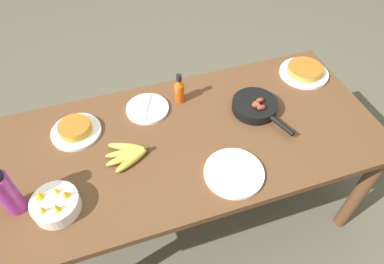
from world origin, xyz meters
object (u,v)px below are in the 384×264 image
(banana_bunch, at_px, (129,154))
(frittata_plate_center, at_px, (76,130))
(skillet, at_px, (255,106))
(frittata_plate_side, at_px, (304,71))
(fruit_bowl_mango, at_px, (56,204))
(empty_plate_near_front, at_px, (147,109))
(water_bottle, at_px, (6,192))
(hot_sauce_bottle, at_px, (179,90))
(empty_plate_far_left, at_px, (234,173))

(banana_bunch, distance_m, frittata_plate_center, 0.30)
(skillet, bearing_deg, frittata_plate_side, 95.06)
(frittata_plate_center, bearing_deg, fruit_bowl_mango, -106.18)
(empty_plate_near_front, bearing_deg, skillet, -18.76)
(water_bottle, distance_m, hot_sauce_bottle, 0.88)
(skillet, height_order, water_bottle, water_bottle)
(skillet, relative_size, empty_plate_far_left, 1.36)
(skillet, distance_m, fruit_bowl_mango, 1.00)
(frittata_plate_side, xyz_separation_m, hot_sauce_bottle, (-0.71, 0.01, 0.05))
(empty_plate_far_left, height_order, hot_sauce_bottle, hot_sauce_bottle)
(fruit_bowl_mango, height_order, hot_sauce_bottle, hot_sauce_bottle)
(banana_bunch, relative_size, empty_plate_far_left, 0.79)
(empty_plate_far_left, relative_size, hot_sauce_bottle, 1.54)
(banana_bunch, distance_m, hot_sauce_bottle, 0.42)
(fruit_bowl_mango, relative_size, hot_sauce_bottle, 1.11)
(banana_bunch, relative_size, frittata_plate_center, 0.88)
(empty_plate_near_front, relative_size, hot_sauce_bottle, 1.27)
(water_bottle, bearing_deg, banana_bunch, 12.95)
(frittata_plate_center, xyz_separation_m, water_bottle, (-0.26, -0.32, 0.09))
(water_bottle, relative_size, hot_sauce_bottle, 1.47)
(skillet, xyz_separation_m, empty_plate_far_left, (-0.25, -0.32, -0.02))
(skillet, xyz_separation_m, hot_sauce_bottle, (-0.34, 0.19, 0.04))
(empty_plate_near_front, height_order, fruit_bowl_mango, fruit_bowl_mango)
(skillet, relative_size, frittata_plate_center, 1.51)
(banana_bunch, xyz_separation_m, hot_sauce_bottle, (0.32, 0.27, 0.06))
(skillet, relative_size, hot_sauce_bottle, 2.09)
(frittata_plate_center, distance_m, frittata_plate_side, 1.24)
(water_bottle, bearing_deg, empty_plate_near_front, 30.84)
(skillet, relative_size, frittata_plate_side, 1.32)
(empty_plate_far_left, bearing_deg, frittata_plate_center, 143.80)
(frittata_plate_side, relative_size, hot_sauce_bottle, 1.58)
(frittata_plate_side, height_order, hot_sauce_bottle, hot_sauce_bottle)
(empty_plate_far_left, xyz_separation_m, water_bottle, (-0.88, 0.12, 0.11))
(frittata_plate_center, relative_size, empty_plate_far_left, 0.90)
(empty_plate_near_front, bearing_deg, empty_plate_far_left, -62.18)
(skillet, xyz_separation_m, frittata_plate_side, (0.38, 0.17, -0.01))
(hot_sauce_bottle, bearing_deg, water_bottle, -154.18)
(fruit_bowl_mango, bearing_deg, empty_plate_near_front, 42.49)
(skillet, height_order, empty_plate_near_front, skillet)
(frittata_plate_side, bearing_deg, hot_sauce_bottle, 178.85)
(banana_bunch, bearing_deg, skillet, 7.60)
(hot_sauce_bottle, bearing_deg, fruit_bowl_mango, -145.42)
(frittata_plate_center, relative_size, fruit_bowl_mango, 1.25)
(banana_bunch, bearing_deg, empty_plate_far_left, -29.82)
(banana_bunch, distance_m, fruit_bowl_mango, 0.36)
(hot_sauce_bottle, bearing_deg, frittata_plate_center, -173.85)
(empty_plate_near_front, bearing_deg, frittata_plate_side, -0.04)
(banana_bunch, relative_size, water_bottle, 0.83)
(banana_bunch, height_order, frittata_plate_side, frittata_plate_side)
(frittata_plate_side, relative_size, empty_plate_far_left, 1.03)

